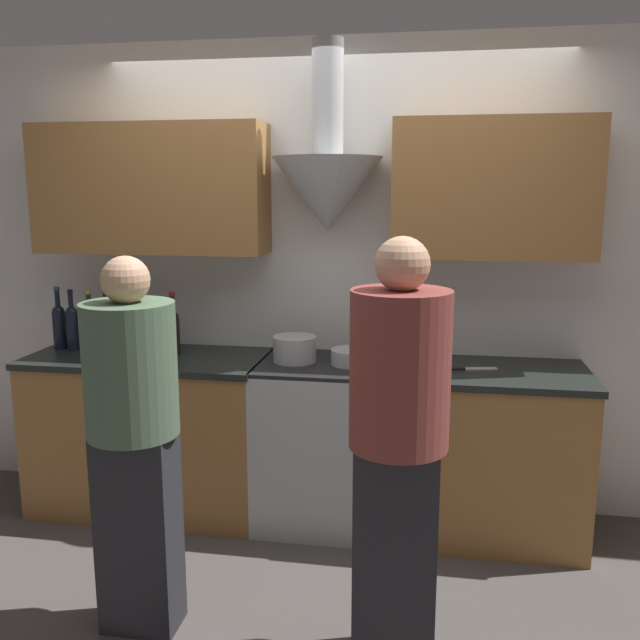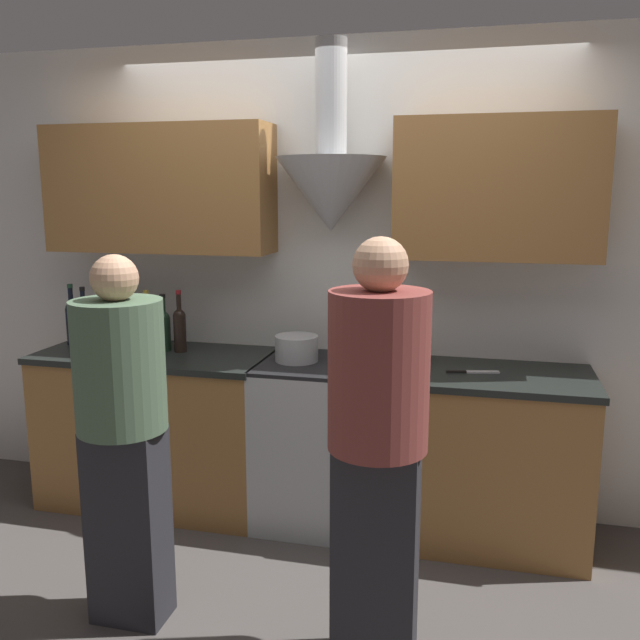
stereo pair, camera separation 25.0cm
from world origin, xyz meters
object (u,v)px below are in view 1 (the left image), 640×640
at_px(wine_bottle_2, 90,326).
at_px(wine_bottle_5, 139,329).
at_px(wine_bottle_3, 108,326).
at_px(wine_bottle_4, 123,327).
at_px(wine_bottle_6, 156,331).
at_px(mixing_bowl, 352,357).
at_px(wine_bottle_0, 59,324).
at_px(stock_pot, 295,349).
at_px(orange_fruit, 418,351).
at_px(person_foreground_right, 398,439).
at_px(wine_bottle_1, 72,325).
at_px(person_foreground_left, 134,433).
at_px(stove_range, 323,441).
at_px(wine_bottle_7, 173,330).

bearing_deg(wine_bottle_2, wine_bottle_5, -2.29).
distance_m(wine_bottle_3, wine_bottle_4, 0.10).
relative_size(wine_bottle_6, mixing_bowl, 1.46).
distance_m(wine_bottle_0, stock_pot, 1.40).
relative_size(wine_bottle_6, stock_pot, 1.41).
relative_size(wine_bottle_0, orange_fruit, 4.04).
height_order(wine_bottle_6, orange_fruit, wine_bottle_6).
distance_m(wine_bottle_2, person_foreground_right, 2.14).
bearing_deg(orange_fruit, wine_bottle_5, -176.14).
height_order(wine_bottle_1, stock_pot, wine_bottle_1).
height_order(wine_bottle_2, wine_bottle_4, wine_bottle_4).
bearing_deg(wine_bottle_4, stock_pot, -3.97).
relative_size(wine_bottle_2, wine_bottle_5, 1.01).
distance_m(wine_bottle_0, person_foreground_left, 1.49).
bearing_deg(person_foreground_right, wine_bottle_0, 150.13).
bearing_deg(stove_range, person_foreground_right, -67.13).
bearing_deg(wine_bottle_1, wine_bottle_3, 6.81).
height_order(wine_bottle_5, orange_fruit, wine_bottle_5).
bearing_deg(person_foreground_left, stock_pot, 67.37).
xyz_separation_m(wine_bottle_5, stock_pot, (0.90, -0.05, -0.07)).
xyz_separation_m(wine_bottle_2, orange_fruit, (1.85, 0.09, -0.10)).
relative_size(wine_bottle_4, stock_pot, 1.55).
xyz_separation_m(wine_bottle_3, mixing_bowl, (1.41, -0.08, -0.10)).
xyz_separation_m(stove_range, wine_bottle_6, (-0.95, 0.05, 0.57)).
distance_m(wine_bottle_5, mixing_bowl, 1.21).
distance_m(wine_bottle_5, person_foreground_left, 1.20).
bearing_deg(wine_bottle_6, orange_fruit, 3.87).
height_order(wine_bottle_3, mixing_bowl, wine_bottle_3).
distance_m(wine_bottle_4, wine_bottle_5, 0.11).
bearing_deg(person_foreground_left, wine_bottle_4, 116.87).
bearing_deg(wine_bottle_7, wine_bottle_0, 177.68).
xyz_separation_m(stove_range, wine_bottle_7, (-0.85, 0.05, 0.58)).
bearing_deg(wine_bottle_2, wine_bottle_4, 3.25).
distance_m(wine_bottle_0, wine_bottle_7, 0.70).
distance_m(stove_range, mixing_bowl, 0.51).
bearing_deg(wine_bottle_4, mixing_bowl, -3.45).
bearing_deg(person_foreground_right, stock_pot, 119.41).
height_order(wine_bottle_7, stock_pot, wine_bottle_7).
bearing_deg(wine_bottle_5, wine_bottle_3, 173.05).
relative_size(wine_bottle_2, stock_pot, 1.50).
relative_size(wine_bottle_7, mixing_bowl, 1.59).
distance_m(wine_bottle_7, person_foreground_left, 1.14).
bearing_deg(person_foreground_right, wine_bottle_1, 149.48).
xyz_separation_m(orange_fruit, person_foreground_left, (-1.09, -1.20, -0.09)).
relative_size(wine_bottle_1, wine_bottle_5, 1.01).
distance_m(wine_bottle_2, wine_bottle_5, 0.30).
bearing_deg(orange_fruit, wine_bottle_2, -177.15).
bearing_deg(person_foreground_left, orange_fruit, 47.83).
relative_size(wine_bottle_5, wine_bottle_7, 0.98).
relative_size(wine_bottle_0, wine_bottle_2, 1.04).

